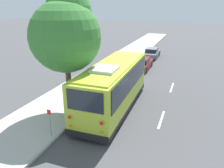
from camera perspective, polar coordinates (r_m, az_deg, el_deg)
The scene contains 12 objects.
ground_plane at distance 15.75m, azimuth 0.47°, elevation -5.79°, with size 160.00×160.00×0.00m, color #474749.
sidewalk_slab at distance 17.23m, azimuth -11.22°, elevation -3.54°, with size 80.00×4.22×0.15m, color #B2AFA8.
curb_strip at distance 16.26m, azimuth -4.63°, elevation -4.69°, with size 80.00×0.14×0.15m, color #9D9A94.
shuttle_bus at distance 14.69m, azimuth 0.38°, elevation -0.12°, with size 8.80×2.88×3.38m.
parked_sedan_maroon at distance 24.64m, azimuth 7.80°, elevation 5.24°, with size 4.47×1.82×1.29m.
parked_sedan_gray at distance 30.41m, azimuth 10.36°, elevation 7.96°, with size 4.34×1.77×1.28m.
street_tree at distance 13.73m, azimuth -11.91°, elevation 13.19°, with size 4.33×4.33×7.70m.
sign_post_near at distance 12.26m, azimuth -15.88°, elevation -9.68°, with size 0.06×0.22×1.58m.
sign_post_far at distance 13.74m, azimuth -11.03°, elevation -6.49°, with size 0.06×0.06×1.34m.
fire_hydrant at distance 21.30m, azimuth 1.10°, elevation 2.90°, with size 0.22×0.22×0.81m.
lane_stripe_mid at distance 14.41m, azimuth 12.77°, elevation -8.98°, with size 2.40×0.14×0.01m, color silver.
lane_stripe_ahead at distance 19.86m, azimuth 15.37°, elevation -0.86°, with size 2.40×0.14×0.01m, color silver.
Camera 1 is at (-13.28, -4.87, 6.93)m, focal length 35.00 mm.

